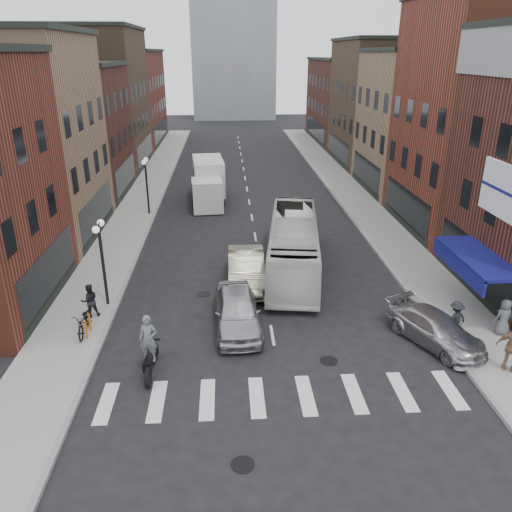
{
  "coord_description": "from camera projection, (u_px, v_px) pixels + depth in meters",
  "views": [
    {
      "loc": [
        -1.78,
        -16.97,
        11.01
      ],
      "look_at": [
        -0.47,
        4.61,
        2.12
      ],
      "focal_mm": 35.0,
      "sensor_mm": 36.0,
      "label": 1
    }
  ],
  "objects": [
    {
      "name": "awning_blue",
      "position": [
        473.0,
        259.0,
        21.76
      ],
      "size": [
        1.8,
        5.0,
        0.78
      ],
      "color": "navy",
      "rests_on": "ground"
    },
    {
      "name": "sedan_left_near",
      "position": [
        237.0,
        311.0,
        21.14
      ],
      "size": [
        2.14,
        4.85,
        1.62
      ],
      "primitive_type": "imported",
      "rotation": [
        0.0,
        0.0,
        0.05
      ],
      "color": "#ACABB0",
      "rests_on": "ground"
    },
    {
      "name": "sidewalk_right",
      "position": [
        352.0,
        196.0,
        40.71
      ],
      "size": [
        3.0,
        74.0,
        0.15
      ],
      "primitive_type": "cube",
      "color": "gray",
      "rests_on": "ground"
    },
    {
      "name": "ped_right_a",
      "position": [
        455.0,
        319.0,
        20.26
      ],
      "size": [
        1.11,
        0.78,
        1.56
      ],
      "primitive_type": "imported",
      "rotation": [
        0.0,
        0.0,
        3.44
      ],
      "color": "black",
      "rests_on": "sidewalk_right"
    },
    {
      "name": "parked_bicycle",
      "position": [
        84.0,
        322.0,
        20.61
      ],
      "size": [
        0.76,
        1.98,
        1.02
      ],
      "primitive_type": "imported",
      "rotation": [
        0.0,
        0.0,
        0.04
      ],
      "color": "black",
      "rests_on": "sidewalk_left"
    },
    {
      "name": "box_truck",
      "position": [
        208.0,
        182.0,
        38.72
      ],
      "size": [
        2.68,
        7.55,
        3.22
      ],
      "rotation": [
        0.0,
        0.0,
        0.09
      ],
      "color": "silver",
      "rests_on": "ground"
    },
    {
      "name": "bldg_right_mid_b",
      "position": [
        430.0,
        122.0,
        40.8
      ],
      "size": [
        10.3,
        10.2,
        11.3
      ],
      "color": "#9C7856",
      "rests_on": "ground"
    },
    {
      "name": "motorcycle_rider",
      "position": [
        149.0,
        347.0,
        17.99
      ],
      "size": [
        0.7,
        2.36,
        2.4
      ],
      "rotation": [
        0.0,
        0.0,
        -0.11
      ],
      "color": "black",
      "rests_on": "ground"
    },
    {
      "name": "bldg_left_far_a",
      "position": [
        89.0,
        99.0,
        48.89
      ],
      "size": [
        10.3,
        12.2,
        13.3
      ],
      "color": "#4A3525",
      "rests_on": "ground"
    },
    {
      "name": "streetlamp_near",
      "position": [
        101.0,
        248.0,
        22.12
      ],
      "size": [
        0.32,
        1.22,
        4.11
      ],
      "color": "black",
      "rests_on": "ground"
    },
    {
      "name": "curb_car",
      "position": [
        435.0,
        329.0,
        20.07
      ],
      "size": [
        3.52,
        4.78,
        1.29
      ],
      "primitive_type": "imported",
      "rotation": [
        0.0,
        0.0,
        0.44
      ],
      "color": "#ACABB0",
      "rests_on": "ground"
    },
    {
      "name": "bldg_right_far_a",
      "position": [
        389.0,
        103.0,
        50.77
      ],
      "size": [
        10.3,
        12.2,
        12.3
      ],
      "color": "#4A3525",
      "rests_on": "ground"
    },
    {
      "name": "transit_bus",
      "position": [
        293.0,
        245.0,
        26.55
      ],
      "size": [
        3.86,
        10.74,
        2.92
      ],
      "primitive_type": "imported",
      "rotation": [
        0.0,
        0.0,
        -0.14
      ],
      "color": "silver",
      "rests_on": "ground"
    },
    {
      "name": "ped_right_c",
      "position": [
        504.0,
        317.0,
        20.43
      ],
      "size": [
        0.83,
        0.6,
        1.57
      ],
      "primitive_type": "imported",
      "rotation": [
        0.0,
        0.0,
        3.28
      ],
      "color": "#575A5F",
      "rests_on": "sidewalk_right"
    },
    {
      "name": "curb_right",
      "position": [
        334.0,
        197.0,
        40.66
      ],
      "size": [
        0.2,
        74.0,
        0.16
      ],
      "primitive_type": "cube",
      "color": "gray",
      "rests_on": "ground"
    },
    {
      "name": "ground",
      "position": [
        275.0,
        348.0,
        19.95
      ],
      "size": [
        160.0,
        160.0,
        0.0
      ],
      "primitive_type": "plane",
      "color": "black",
      "rests_on": "ground"
    },
    {
      "name": "bldg_left_far_b",
      "position": [
        118.0,
        98.0,
        62.19
      ],
      "size": [
        10.3,
        16.2,
        11.3
      ],
      "color": "maroon",
      "rests_on": "ground"
    },
    {
      "name": "bldg_left_mid_b",
      "position": [
        57.0,
        132.0,
        39.3
      ],
      "size": [
        10.3,
        10.2,
        10.3
      ],
      "color": "#412017",
      "rests_on": "ground"
    },
    {
      "name": "curb_left",
      "position": [
        161.0,
        200.0,
        39.87
      ],
      "size": [
        0.2,
        74.0,
        0.16
      ],
      "primitive_type": "cube",
      "color": "gray",
      "rests_on": "ground"
    },
    {
      "name": "bldg_right_mid_a",
      "position": [
        495.0,
        118.0,
        31.0
      ],
      "size": [
        10.3,
        10.2,
        14.3
      ],
      "color": "maroon",
      "rests_on": "ground"
    },
    {
      "name": "ped_left_solo",
      "position": [
        90.0,
        301.0,
        21.78
      ],
      "size": [
        0.86,
        0.7,
        1.55
      ],
      "primitive_type": "imported",
      "rotation": [
        0.0,
        0.0,
        3.55
      ],
      "color": "black",
      "rests_on": "sidewalk_left"
    },
    {
      "name": "bldg_left_mid_a",
      "position": [
        3.0,
        139.0,
        29.69
      ],
      "size": [
        10.3,
        10.2,
        12.3
      ],
      "color": "#9C7856",
      "rests_on": "ground"
    },
    {
      "name": "sedan_left_far",
      "position": [
        246.0,
        269.0,
        25.12
      ],
      "size": [
        1.86,
        5.14,
        1.69
      ],
      "primitive_type": "imported",
      "rotation": [
        0.0,
        0.0,
        -0.01
      ],
      "color": "#ABA28B",
      "rests_on": "ground"
    },
    {
      "name": "bldg_right_far_b",
      "position": [
        355.0,
        101.0,
        64.07
      ],
      "size": [
        10.3,
        16.2,
        10.3
      ],
      "color": "#412017",
      "rests_on": "ground"
    },
    {
      "name": "crosswalk_stripes",
      "position": [
        283.0,
        396.0,
        17.18
      ],
      "size": [
        12.0,
        2.2,
        0.01
      ],
      "primitive_type": "cube",
      "color": "silver",
      "rests_on": "ground"
    },
    {
      "name": "billboard_sign",
      "position": [
        505.0,
        193.0,
        18.56
      ],
      "size": [
        1.52,
        3.0,
        3.7
      ],
      "color": "black",
      "rests_on": "ground"
    },
    {
      "name": "streetlamp_far",
      "position": [
        146.0,
        176.0,
        35.04
      ],
      "size": [
        0.32,
        1.22,
        4.11
      ],
      "color": "black",
      "rests_on": "ground"
    },
    {
      "name": "sidewalk_left",
      "position": [
        142.0,
        199.0,
        39.75
      ],
      "size": [
        3.0,
        74.0,
        0.15
      ],
      "primitive_type": "cube",
      "color": "gray",
      "rests_on": "ground"
    },
    {
      "name": "bike_rack",
      "position": [
        88.0,
        326.0,
        20.51
      ],
      "size": [
        0.08,
        0.68,
        0.8
      ],
      "color": "#D8590C",
      "rests_on": "sidewalk_left"
    }
  ]
}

